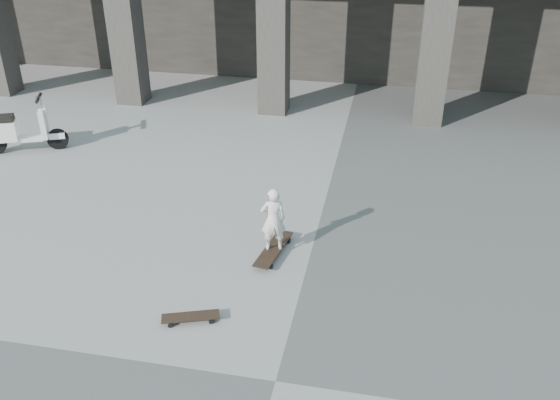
% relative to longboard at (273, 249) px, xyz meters
% --- Properties ---
extents(ground, '(90.00, 90.00, 0.00)m').
position_rel_longboard_xyz_m(ground, '(0.54, -2.48, -0.08)').
color(ground, '#474745').
rests_on(ground, ground).
extents(longboard, '(0.42, 1.07, 0.10)m').
position_rel_longboard_xyz_m(longboard, '(0.00, 0.00, 0.00)').
color(longboard, black).
rests_on(longboard, ground).
extents(skateboard_spare, '(0.75, 0.41, 0.09)m').
position_rel_longboard_xyz_m(skateboard_spare, '(-0.71, -1.69, -0.02)').
color(skateboard_spare, black).
rests_on(skateboard_spare, ground).
extents(child, '(0.42, 0.34, 0.99)m').
position_rel_longboard_xyz_m(child, '(0.00, 0.00, 0.52)').
color(child, beige).
rests_on(child, longboard).
extents(scooter, '(1.54, 0.86, 1.14)m').
position_rel_longboard_xyz_m(scooter, '(-5.96, 2.62, 0.37)').
color(scooter, black).
rests_on(scooter, ground).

